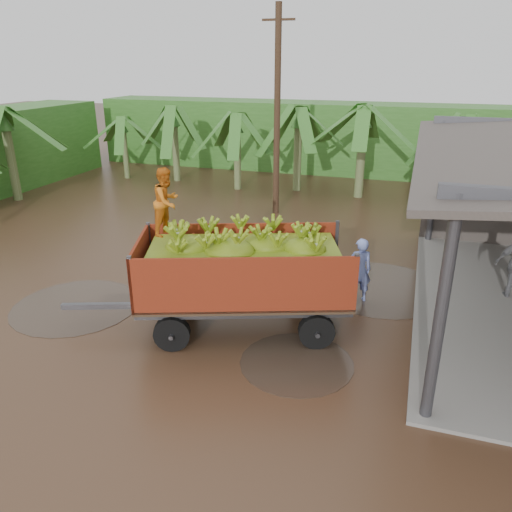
% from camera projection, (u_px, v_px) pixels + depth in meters
% --- Properties ---
extents(ground, '(100.00, 100.00, 0.00)m').
position_uv_depth(ground, '(220.00, 289.00, 13.42)').
color(ground, black).
rests_on(ground, ground).
extents(hedge_north, '(22.00, 3.00, 3.60)m').
position_uv_depth(hedge_north, '(294.00, 136.00, 27.46)').
color(hedge_north, '#2D661E').
rests_on(hedge_north, ground).
extents(banana_trailer, '(6.45, 3.66, 3.64)m').
position_uv_depth(banana_trailer, '(242.00, 270.00, 11.07)').
color(banana_trailer, '#B9331A').
rests_on(banana_trailer, ground).
extents(man_blue, '(0.72, 0.60, 1.68)m').
position_uv_depth(man_blue, '(359.00, 270.00, 12.48)').
color(man_blue, '#7D8FE3').
rests_on(man_blue, ground).
extents(utility_pole, '(1.20, 0.24, 7.61)m').
position_uv_depth(utility_pole, '(277.00, 113.00, 18.62)').
color(utility_pole, '#47301E').
rests_on(utility_pole, ground).
extents(banana_plants, '(24.69, 19.85, 4.20)m').
position_uv_depth(banana_plants, '(160.00, 164.00, 19.70)').
color(banana_plants, '#2D661E').
rests_on(banana_plants, ground).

